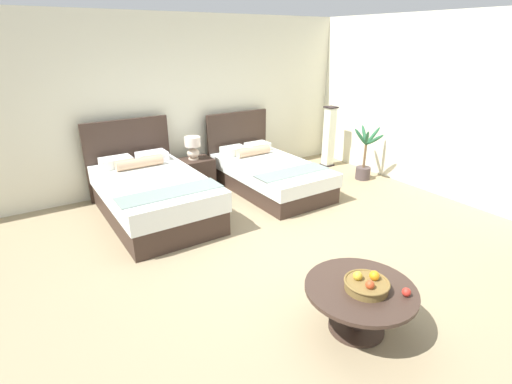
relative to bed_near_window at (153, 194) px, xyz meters
name	(u,v)px	position (x,y,z in m)	size (l,w,h in m)	color
ground_plane	(285,252)	(1.00, -1.83, -0.35)	(10.15, 9.63, 0.02)	#948261
wall_back	(181,102)	(1.00, 1.19, 1.06)	(10.15, 0.12, 2.80)	beige
wall_side_right	(437,106)	(4.28, -1.43, 1.06)	(0.12, 5.23, 2.80)	silver
bed_near_window	(153,194)	(0.00, 0.00, 0.00)	(1.36, 2.19, 1.25)	#3A2A21
bed_near_corner	(268,173)	(2.00, 0.02, -0.06)	(1.26, 2.18, 1.17)	#3A2A21
nightstand	(195,174)	(0.97, 0.71, -0.08)	(0.60, 0.45, 0.51)	#3A2A21
table_lamp	(193,146)	(0.97, 0.73, 0.39)	(0.27, 0.27, 0.38)	beige
coffee_table	(360,297)	(0.73, -3.25, 0.00)	(0.95, 0.95, 0.44)	#3A2A21
fruit_bowl	(367,284)	(0.75, -3.30, 0.15)	(0.38, 0.38, 0.15)	brown
loose_apple	(406,292)	(0.95, -3.53, 0.14)	(0.07, 0.07, 0.07)	red
floor_lamp_corner	(329,137)	(3.75, 0.42, 0.25)	(0.21, 0.21, 1.19)	black
potted_palm	(364,162)	(3.75, -0.53, -0.01)	(0.54, 0.57, 0.97)	#493D3C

